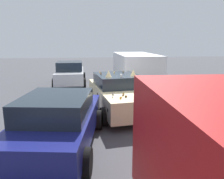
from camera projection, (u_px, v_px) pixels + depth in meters
name	position (u px, v px, depth m)	size (l,w,h in m)	color
ground_plane	(119.00, 111.00, 8.81)	(60.00, 60.00, 0.00)	#47474C
art_car_decorated	(119.00, 93.00, 8.71)	(4.53, 2.43, 1.69)	beige
parked_van_behind_right	(135.00, 69.00, 12.98)	(4.87, 2.42, 2.03)	silver
parked_sedan_near_left	(70.00, 73.00, 14.02)	(4.00, 1.97, 1.50)	silver
parked_sedan_behind_left	(59.00, 122.00, 5.61)	(4.24, 2.47, 1.46)	navy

